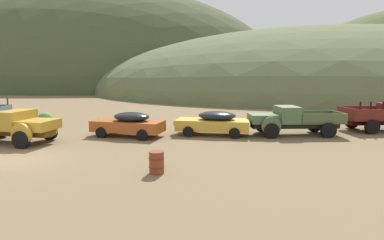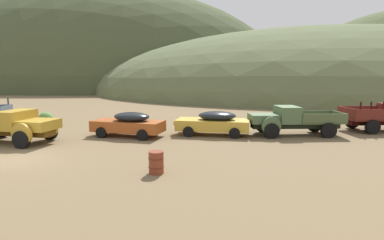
% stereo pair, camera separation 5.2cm
% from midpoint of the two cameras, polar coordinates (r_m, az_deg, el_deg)
% --- Properties ---
extents(ground_plane, '(300.00, 300.00, 0.00)m').
position_cam_midpoint_polar(ground_plane, '(16.75, -29.46, -6.37)').
color(ground_plane, brown).
extents(hill_far_right, '(104.28, 67.79, 54.34)m').
position_cam_midpoint_polar(hill_far_right, '(94.65, -15.75, 5.71)').
color(hill_far_right, '#424C2D').
rests_on(hill_far_right, ground).
extents(hill_center, '(97.46, 75.12, 26.61)m').
position_cam_midpoint_polar(hill_center, '(74.17, 22.58, 4.72)').
color(hill_center, '#56603D').
rests_on(hill_center, ground).
extents(truck_mustard, '(5.95, 3.34, 1.89)m').
position_cam_midpoint_polar(truck_mustard, '(20.63, -29.36, -0.94)').
color(truck_mustard, '#593D12').
rests_on(truck_mustard, ground).
extents(car_oxide_orange, '(5.02, 2.80, 1.57)m').
position_cam_midpoint_polar(car_oxide_orange, '(20.31, -11.86, -0.67)').
color(car_oxide_orange, '#A34C1E').
rests_on(car_oxide_orange, ground).
extents(car_faded_yellow, '(5.13, 2.53, 1.57)m').
position_cam_midpoint_polar(car_faded_yellow, '(20.38, 3.49, -0.46)').
color(car_faded_yellow, gold).
rests_on(car_faded_yellow, ground).
extents(truck_weathered_green, '(6.04, 2.70, 1.89)m').
position_cam_midpoint_polar(truck_weathered_green, '(21.18, 17.17, -0.02)').
color(truck_weathered_green, '#232B1B').
rests_on(truck_weathered_green, ground).
extents(oil_drum_foreground, '(0.64, 0.64, 0.90)m').
position_cam_midpoint_polar(oil_drum_foreground, '(12.69, -6.43, -7.69)').
color(oil_drum_foreground, brown).
rests_on(oil_drum_foreground, ground).
extents(bush_lone_scrub, '(1.18, 1.06, 1.19)m').
position_cam_midpoint_polar(bush_lone_scrub, '(27.65, -25.09, 0.02)').
color(bush_lone_scrub, '#5B8E42').
rests_on(bush_lone_scrub, ground).
extents(bush_front_left, '(0.80, 0.77, 0.63)m').
position_cam_midpoint_polar(bush_front_left, '(24.18, 0.68, -0.62)').
color(bush_front_left, '#5B8E42').
rests_on(bush_front_left, ground).
extents(bush_near_barrel, '(0.86, 0.75, 0.63)m').
position_cam_midpoint_polar(bush_near_barrel, '(24.43, -10.35, -0.67)').
color(bush_near_barrel, '#3D702D').
rests_on(bush_near_barrel, ground).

